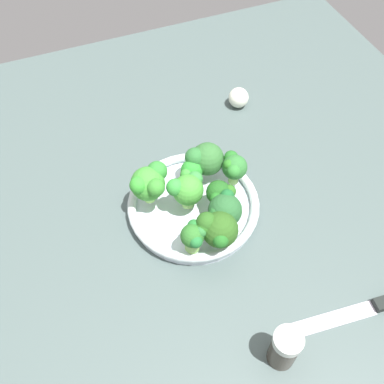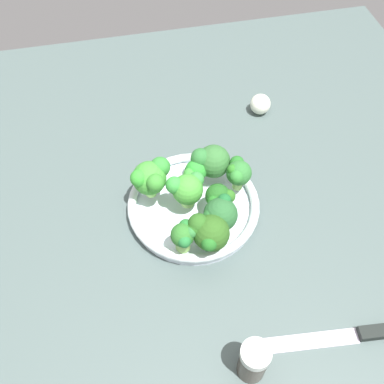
{
  "view_description": "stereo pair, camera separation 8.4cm",
  "coord_description": "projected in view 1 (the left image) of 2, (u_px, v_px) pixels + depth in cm",
  "views": [
    {
      "loc": [
        19.01,
        43.36,
        73.44
      ],
      "look_at": [
        0.3,
        -3.84,
        6.07
      ],
      "focal_mm": 42.36,
      "sensor_mm": 36.0,
      "label": 1
    },
    {
      "loc": [
        10.95,
        45.81,
        73.44
      ],
      "look_at": [
        0.3,
        -3.84,
        6.07
      ],
      "focal_mm": 42.36,
      "sensor_mm": 36.0,
      "label": 2
    }
  ],
  "objects": [
    {
      "name": "broccoli_floret_8",
      "position": [
        194.0,
        236.0,
        0.78
      ],
      "size": [
        4.63,
        5.24,
        6.15
      ],
      "color": "#87BD5B",
      "rests_on": "bowl"
    },
    {
      "name": "knife",
      "position": [
        375.0,
        306.0,
        0.77
      ],
      "size": [
        26.71,
        4.94,
        1.5
      ],
      "color": "silver",
      "rests_on": "ground_plane"
    },
    {
      "name": "broccoli_floret_0",
      "position": [
        149.0,
        183.0,
        0.83
      ],
      "size": [
        7.82,
        7.46,
        8.02
      ],
      "color": "#91D461",
      "rests_on": "bowl"
    },
    {
      "name": "pepper_shaker",
      "position": [
        284.0,
        348.0,
        0.69
      ],
      "size": [
        4.59,
        4.59,
        8.55
      ],
      "color": "#362D25",
      "rests_on": "ground_plane"
    },
    {
      "name": "broccoli_floret_2",
      "position": [
        205.0,
        159.0,
        0.88
      ],
      "size": [
        7.8,
        6.56,
        7.06
      ],
      "color": "#8BBF67",
      "rests_on": "bowl"
    },
    {
      "name": "broccoli_floret_6",
      "position": [
        186.0,
        189.0,
        0.83
      ],
      "size": [
        7.42,
        5.84,
        7.34
      ],
      "color": "#8DC35C",
      "rests_on": "bowl"
    },
    {
      "name": "ground_plane",
      "position": [
        201.0,
        229.0,
        0.88
      ],
      "size": [
        130.0,
        130.0,
        2.5
      ],
      "primitive_type": "cube",
      "color": "#475755"
    },
    {
      "name": "broccoli_floret_5",
      "position": [
        225.0,
        210.0,
        0.81
      ],
      "size": [
        6.39,
        6.2,
        6.83
      ],
      "color": "#7ABE5E",
      "rests_on": "bowl"
    },
    {
      "name": "garlic_bulb",
      "position": [
        239.0,
        98.0,
        1.06
      ],
      "size": [
        4.71,
        4.71,
        4.71
      ],
      "primitive_type": "sphere",
      "color": "white",
      "rests_on": "ground_plane"
    },
    {
      "name": "bowl",
      "position": [
        192.0,
        206.0,
        0.88
      ],
      "size": [
        25.57,
        25.57,
        3.07
      ],
      "color": "silver",
      "rests_on": "ground_plane"
    },
    {
      "name": "broccoli_floret_4",
      "position": [
        217.0,
        229.0,
        0.78
      ],
      "size": [
        7.2,
        6.99,
        7.21
      ],
      "color": "#92C86A",
      "rests_on": "bowl"
    },
    {
      "name": "broccoli_floret_3",
      "position": [
        234.0,
        167.0,
        0.86
      ],
      "size": [
        4.88,
        6.17,
        6.72
      ],
      "color": "#84B856",
      "rests_on": "bowl"
    },
    {
      "name": "broccoli_floret_7",
      "position": [
        192.0,
        170.0,
        0.87
      ],
      "size": [
        4.56,
        4.71,
        5.77
      ],
      "color": "#9CD468",
      "rests_on": "bowl"
    },
    {
      "name": "broccoli_floret_1",
      "position": [
        219.0,
        194.0,
        0.84
      ],
      "size": [
        5.48,
        4.66,
        5.97
      ],
      "color": "#93C859",
      "rests_on": "bowl"
    }
  ]
}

